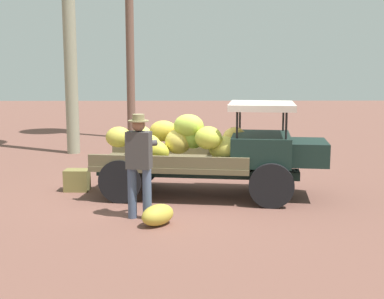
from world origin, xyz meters
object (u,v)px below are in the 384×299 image
Objects in this scene: farmer at (139,160)px; wooden_crate at (77,180)px; loose_banana_bunch at (158,215)px; truck at (214,149)px.

farmer reaches higher than wooden_crate.
wooden_crate is at bearing 48.55° from farmer.
truck is at bearing 62.40° from loose_banana_bunch.
truck is 9.42× the size of wooden_crate.
wooden_crate is at bearing 126.68° from loose_banana_bunch.
farmer is 2.84× the size of loose_banana_bunch.
wooden_crate is (-1.47, 2.00, -0.78)m from farmer.
wooden_crate is at bearing 178.71° from truck.
loose_banana_bunch is at bearing -109.26° from truck.
wooden_crate is 2.99m from loose_banana_bunch.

